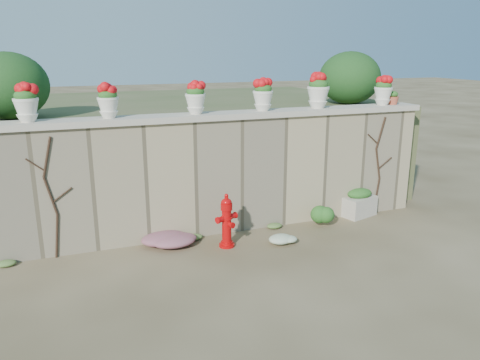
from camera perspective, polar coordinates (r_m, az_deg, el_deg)
name	(u,v)px	position (r m, az deg, el deg)	size (l,w,h in m)	color
ground	(255,273)	(6.92, 1.85, -11.24)	(80.00, 80.00, 0.00)	#493D24
stone_wall	(216,176)	(8.15, -2.93, 0.46)	(8.00, 0.40, 2.00)	#9A8A66
wall_cap	(215,116)	(7.94, -3.03, 7.80)	(8.10, 0.52, 0.10)	#B9B19C
raised_fill	(175,143)	(11.16, -7.98, 4.45)	(9.00, 6.00, 2.00)	#384C23
back_shrub_left	(8,86)	(8.76, -26.42, 10.25)	(1.30, 1.30, 1.10)	#143814
back_shrub_right	(350,78)	(10.46, 13.23, 12.03)	(1.30, 1.30, 1.10)	#143814
vine_left	(52,197)	(7.59, -21.99, -1.89)	(0.60, 0.04, 1.91)	black
vine_right	(378,164)	(9.43, 16.52, 1.86)	(0.60, 0.04, 1.91)	black
fire_hydrant	(227,220)	(7.61, -1.64, -4.95)	(0.39, 0.28, 0.90)	#B70708
planter_box	(359,203)	(9.37, 14.29, -2.75)	(0.74, 0.56, 0.55)	#B9B19C
green_shrub	(323,212)	(8.67, 10.06, -3.92)	(0.55, 0.50, 0.53)	#1E5119
magenta_clump	(175,238)	(7.82, -7.94, -7.04)	(0.99, 0.66, 0.26)	#BA257C
white_flowers	(285,239)	(7.85, 5.55, -7.13)	(0.56, 0.45, 0.20)	white
urn_pot_0	(26,103)	(7.55, -24.64, 8.53)	(0.36, 0.36, 0.56)	silver
urn_pot_1	(108,101)	(7.57, -15.79, 9.20)	(0.33, 0.33, 0.52)	silver
urn_pot_2	(195,98)	(7.81, -5.45, 9.93)	(0.34, 0.34, 0.53)	silver
urn_pot_3	(263,95)	(8.21, 2.81, 10.32)	(0.35, 0.35, 0.55)	silver
urn_pot_4	(318,91)	(8.69, 9.51, 10.66)	(0.40, 0.40, 0.62)	silver
urn_pot_5	(383,91)	(9.48, 17.07, 10.35)	(0.35, 0.35, 0.54)	silver
terracotta_pot	(393,99)	(9.65, 18.17, 9.42)	(0.21, 0.21, 0.25)	#AA4A33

